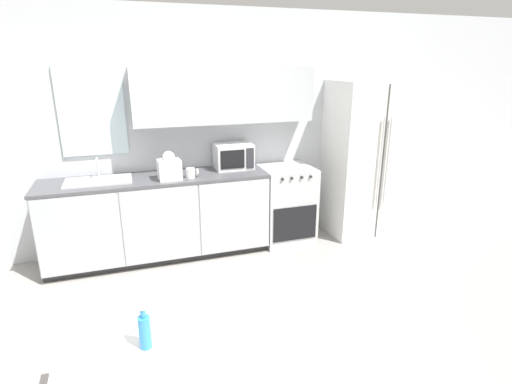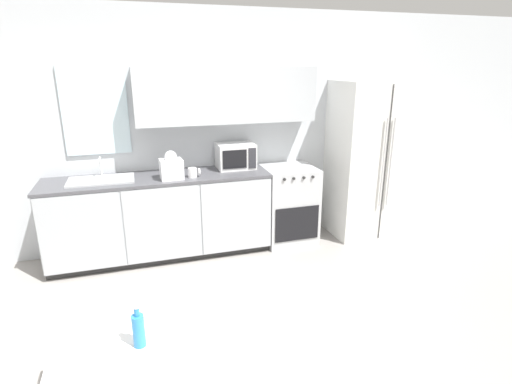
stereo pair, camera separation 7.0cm
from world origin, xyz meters
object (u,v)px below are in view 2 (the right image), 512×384
at_px(microwave, 236,156).
at_px(drink_bottle, 139,329).
at_px(oven_range, 288,204).
at_px(coffee_mug, 193,173).
at_px(refrigerator, 370,159).
at_px(dining_table, 162,351).

distance_m(microwave, drink_bottle, 2.87).
xyz_separation_m(oven_range, drink_bottle, (-1.78, -2.50, 0.37)).
bearing_deg(coffee_mug, refrigerator, 2.73).
bearing_deg(drink_bottle, microwave, 65.94).
height_order(oven_range, dining_table, oven_range).
bearing_deg(microwave, oven_range, -10.58).
relative_size(microwave, coffee_mug, 3.29).
xyz_separation_m(oven_range, dining_table, (-1.68, -2.45, 0.18)).
height_order(oven_range, microwave, microwave).
xyz_separation_m(refrigerator, dining_table, (-2.75, -2.42, -0.31)).
bearing_deg(drink_bottle, refrigerator, 40.80).
relative_size(oven_range, microwave, 2.17).
bearing_deg(oven_range, drink_bottle, -125.54).
xyz_separation_m(microwave, dining_table, (-1.06, -2.57, -0.44)).
relative_size(refrigerator, dining_table, 1.78).
xyz_separation_m(refrigerator, microwave, (-1.69, 0.15, 0.12)).
relative_size(oven_range, refrigerator, 0.49).
bearing_deg(oven_range, coffee_mug, -173.23).
bearing_deg(oven_range, microwave, 169.42).
bearing_deg(microwave, coffee_mug, -154.75).
height_order(oven_range, drink_bottle, drink_bottle).
distance_m(oven_range, refrigerator, 1.18).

